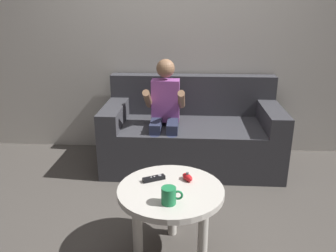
% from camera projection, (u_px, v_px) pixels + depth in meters
% --- Properties ---
extents(ground_plane, '(8.02, 8.02, 0.00)m').
position_uv_depth(ground_plane, '(160.00, 236.00, 2.29)').
color(ground_plane, '#4C4742').
extents(wall_back, '(4.01, 0.05, 2.50)m').
position_uv_depth(wall_back, '(172.00, 30.00, 3.36)').
color(wall_back, beige).
rests_on(wall_back, ground).
extents(couch, '(1.63, 0.80, 0.82)m').
position_uv_depth(couch, '(192.00, 135.00, 3.28)').
color(couch, '#38383D').
rests_on(couch, ground).
extents(person_seated_on_couch, '(0.35, 0.43, 1.03)m').
position_uv_depth(person_seated_on_couch, '(165.00, 111.00, 3.03)').
color(person_seated_on_couch, '#282D47').
rests_on(person_seated_on_couch, ground).
extents(coffee_table, '(0.63, 0.63, 0.45)m').
position_uv_depth(coffee_table, '(171.00, 199.00, 2.02)').
color(coffee_table, beige).
rests_on(coffee_table, ground).
extents(game_remote_black_near_edge, '(0.14, 0.10, 0.03)m').
position_uv_depth(game_remote_black_near_edge, '(154.00, 178.00, 2.08)').
color(game_remote_black_near_edge, black).
rests_on(game_remote_black_near_edge, coffee_table).
extents(nunchuk_red, '(0.09, 0.10, 0.05)m').
position_uv_depth(nunchuk_red, '(187.00, 177.00, 2.08)').
color(nunchuk_red, red).
rests_on(nunchuk_red, coffee_table).
extents(coffee_mug, '(0.12, 0.08, 0.09)m').
position_uv_depth(coffee_mug, '(169.00, 196.00, 1.82)').
color(coffee_mug, '#1E7F47').
rests_on(coffee_mug, coffee_table).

